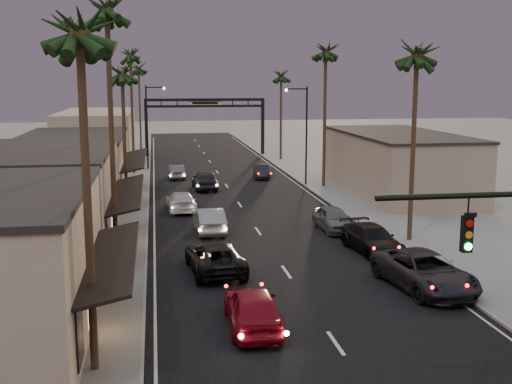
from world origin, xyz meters
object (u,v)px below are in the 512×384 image
object	(u,v)px
curbside_near	(425,271)
palm_far	(139,66)
palm_la	(79,19)
palm_ra	(417,47)
palm_lb	(106,3)
oncoming_pickup	(215,258)
curbside_black	(372,239)
palm_rb	(326,47)
streetlight_right	(304,128)
streetlight_left	(149,120)
palm_rc	(281,72)
oncoming_silver	(209,220)
oncoming_red	(253,308)
palm_lc	(122,68)
palm_ld	(130,51)
arch	(205,112)

from	to	relation	value
curbside_near	palm_far	bearing A→B (deg)	94.99
palm_la	palm_ra	distance (m)	22.82
palm_la	palm_lb	size ratio (longest dim) A/B	0.87
oncoming_pickup	curbside_black	bearing A→B (deg)	-170.14
palm_rb	palm_la	bearing A→B (deg)	-116.17
streetlight_right	streetlight_left	world-z (taller)	same
streetlight_left	palm_rc	size ratio (longest dim) A/B	0.74
palm_lb	curbside_black	size ratio (longest dim) A/B	2.90
curbside_near	curbside_black	bearing A→B (deg)	84.46
palm_rc	curbside_black	xyz separation A→B (m)	(-3.05, -42.02, -9.71)
palm_la	oncoming_silver	size ratio (longest dim) A/B	2.74
palm_la	palm_rb	world-z (taller)	palm_rb
palm_rc	oncoming_pickup	xyz separation A→B (m)	(-12.18, -44.41, -9.71)
oncoming_red	curbside_black	distance (m)	13.09
palm_rc	curbside_near	bearing A→B (deg)	-93.30
palm_ra	palm_far	distance (m)	56.58
palm_lc	oncoming_red	distance (m)	26.59
streetlight_left	palm_ra	world-z (taller)	palm_ra
palm_la	palm_rb	distance (m)	39.01
palm_ld	palm_rb	bearing A→B (deg)	-32.60
palm_lb	curbside_black	world-z (taller)	palm_lb
palm_la	oncoming_pickup	xyz separation A→B (m)	(5.02, 10.59, -10.68)
streetlight_left	oncoming_pickup	xyz separation A→B (m)	(3.34, -38.41, -4.57)
palm_lb	palm_ra	xyz separation A→B (m)	(17.20, 2.00, -1.94)
streetlight_right	curbside_black	distance (m)	23.51
arch	palm_rc	bearing A→B (deg)	-34.89
palm_ra	curbside_black	xyz separation A→B (m)	(-3.05, -2.02, -10.68)
palm_lc	palm_rc	distance (m)	32.86
streetlight_right	palm_lc	size ratio (longest dim) A/B	0.74
palm_ra	palm_rc	size ratio (longest dim) A/B	1.08
oncoming_pickup	oncoming_silver	xyz separation A→B (m)	(0.46, 8.66, 0.03)
palm_la	palm_ld	bearing A→B (deg)	90.00
palm_ld	oncoming_pickup	size ratio (longest dim) A/B	2.59
arch	streetlight_right	world-z (taller)	streetlight_right
streetlight_right	palm_lb	distance (m)	28.89
palm_lb	palm_ld	distance (m)	33.01
palm_lc	palm_ld	distance (m)	19.10
palm_far	palm_rc	bearing A→B (deg)	-39.64
streetlight_right	palm_ra	xyz separation A→B (m)	(1.68, -21.00, 6.11)
arch	palm_lb	size ratio (longest dim) A/B	1.00
palm_lc	palm_rb	xyz separation A→B (m)	(17.20, 8.00, 1.95)
streetlight_left	palm_ld	bearing A→B (deg)	-119.25
palm_ld	palm_ra	world-z (taller)	palm_ld
palm_lc	palm_ra	xyz separation A→B (m)	(17.20, -12.00, 0.97)
palm_la	palm_ld	world-z (taller)	palm_ld
palm_rb	oncoming_silver	size ratio (longest dim) A/B	2.95
streetlight_left	oncoming_red	size ratio (longest dim) A/B	1.83
arch	streetlight_left	distance (m)	13.85
streetlight_right	oncoming_silver	world-z (taller)	streetlight_right
curbside_near	oncoming_silver	bearing A→B (deg)	117.04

